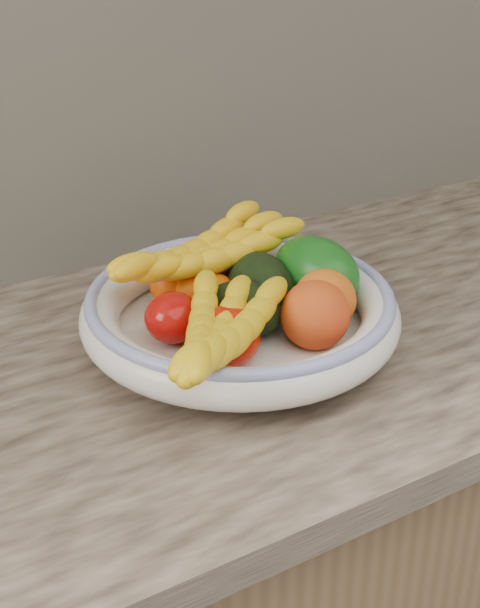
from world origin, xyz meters
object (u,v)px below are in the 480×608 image
banana_bunch_back (202,260)px  banana_bunch_front (218,340)px  green_mango (316,272)px  fruit_bowl (240,312)px

banana_bunch_back → banana_bunch_front: size_ratio=1.03×
green_mango → banana_bunch_front: green_mango is taller
fruit_bowl → banana_bunch_front: banana_bunch_front is taller
green_mango → banana_bunch_front: (-0.20, -0.10, 0.01)m
green_mango → banana_bunch_front: bearing=-167.1°
banana_bunch_front → banana_bunch_back: bearing=19.7°
green_mango → banana_bunch_front: 0.22m
fruit_bowl → green_mango: (0.11, -0.00, 0.03)m
fruit_bowl → banana_bunch_back: banana_bunch_back is taller
banana_bunch_back → banana_bunch_front: (-0.08, -0.18, -0.01)m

